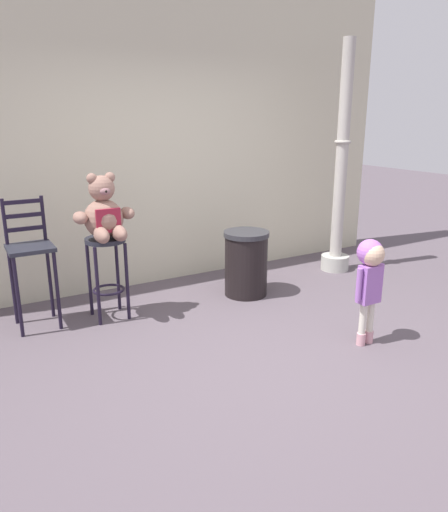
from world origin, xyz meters
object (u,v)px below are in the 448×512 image
object	(u,v)px
bar_stool_with_teddy	(107,262)
lamppost	(340,185)
teddy_bear	(104,215)
trash_bin	(246,263)
bar_chair_empty	(31,255)
child_walking	(370,269)

from	to	relation	value
bar_stool_with_teddy	lamppost	size ratio (longest dim) A/B	0.29
teddy_bear	trash_bin	bearing A→B (deg)	-4.32
bar_stool_with_teddy	trash_bin	distance (m)	1.46
bar_stool_with_teddy	teddy_bear	bearing A→B (deg)	-90.00
lamppost	bar_stool_with_teddy	bearing A→B (deg)	-179.18
lamppost	bar_chair_empty	bearing A→B (deg)	178.27
bar_stool_with_teddy	bar_chair_empty	distance (m)	0.66
lamppost	bar_chair_empty	xyz separation A→B (m)	(-3.49, 0.11, -0.38)
child_walking	bar_chair_empty	xyz separation A→B (m)	(-2.31, 1.76, 0.01)
bar_stool_with_teddy	trash_bin	bearing A→B (deg)	-5.42
bar_stool_with_teddy	child_walking	xyz separation A→B (m)	(1.68, -1.62, 0.11)
teddy_bear	bar_stool_with_teddy	bearing A→B (deg)	90.00
teddy_bear	trash_bin	distance (m)	1.58
lamppost	bar_chair_empty	distance (m)	3.51
trash_bin	lamppost	xyz separation A→B (m)	(1.42, 0.18, 0.70)
teddy_bear	child_walking	world-z (taller)	teddy_bear
bar_stool_with_teddy	teddy_bear	world-z (taller)	teddy_bear
child_walking	trash_bin	size ratio (longest dim) A/B	1.30
bar_stool_with_teddy	teddy_bear	size ratio (longest dim) A/B	1.32
child_walking	bar_chair_empty	distance (m)	2.90
lamppost	child_walking	bearing A→B (deg)	-125.50
trash_bin	bar_chair_empty	bearing A→B (deg)	172.22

